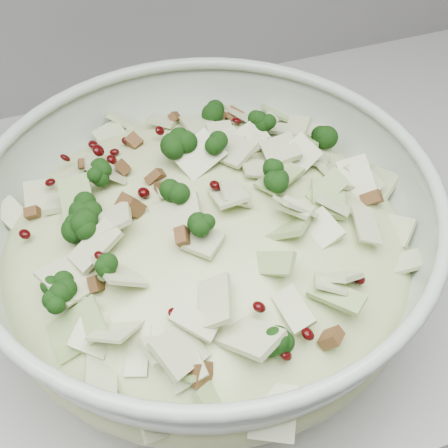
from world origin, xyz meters
name	(u,v)px	position (x,y,z in m)	size (l,w,h in m)	color
mixing_bowl	(207,250)	(-0.69, 1.60, 0.98)	(0.50, 0.50, 0.16)	#A7B7A7
salad	(206,231)	(-0.69, 1.60, 1.01)	(0.50, 0.50, 0.16)	beige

